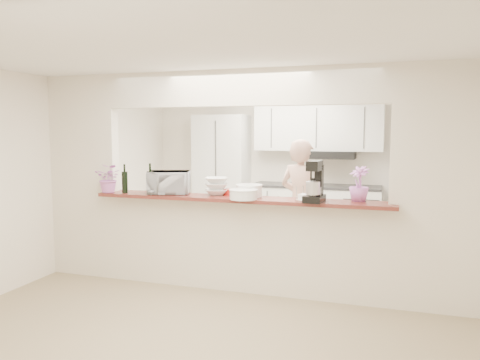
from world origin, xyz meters
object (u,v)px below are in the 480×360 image
at_px(refrigerator, 419,195).
at_px(person, 301,204).
at_px(toaster_oven, 169,182).
at_px(stand_mixer, 315,183).

xyz_separation_m(refrigerator, person, (-1.56, -1.51, 0.01)).
xyz_separation_m(toaster_oven, stand_mixer, (1.74, -0.11, 0.06)).
xyz_separation_m(toaster_oven, person, (1.36, 1.16, -0.37)).
relative_size(stand_mixer, person, 0.25).
height_order(stand_mixer, person, person).
bearing_deg(toaster_oven, refrigerator, 23.98).
distance_m(toaster_oven, person, 1.83).
bearing_deg(person, refrigerator, -113.54).
relative_size(toaster_oven, person, 0.28).
xyz_separation_m(refrigerator, toaster_oven, (-2.92, -2.67, 0.37)).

